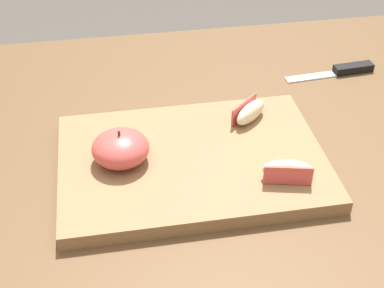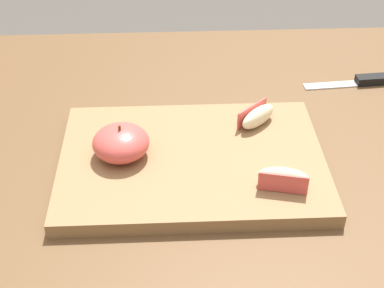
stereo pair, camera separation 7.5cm
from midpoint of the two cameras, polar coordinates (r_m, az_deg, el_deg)
The scene contains 6 objects.
dining_table at distance 0.86m, azimuth 4.67°, elevation -7.37°, with size 1.41×0.82×0.78m.
cutting_board at distance 0.77m, azimuth 2.79°, elevation -1.91°, with size 0.36×0.25×0.02m.
apple_half_skin_up at distance 0.75m, azimuth -4.42°, elevation 0.02°, with size 0.08×0.08×0.05m.
apple_wedge_right at distance 0.82m, azimuth 9.28°, elevation 2.70°, with size 0.06×0.06×0.03m.
apple_wedge_back at distance 0.72m, azimuth 12.24°, elevation -3.52°, with size 0.07×0.04×0.03m.
paring_knife at distance 1.01m, azimuth 19.56°, elevation 6.04°, with size 0.16×0.03×0.01m.
Camera 2 is at (-0.06, -0.61, 1.27)m, focal length 52.51 mm.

